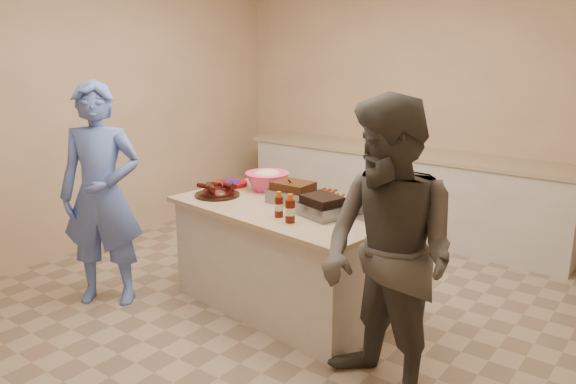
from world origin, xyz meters
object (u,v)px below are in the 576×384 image
Objects in this scene: island at (284,306)px; bbq_bottle_b at (279,217)px; coleslaw_bowl at (267,190)px; mustard_bottle at (280,199)px; rib_platter at (217,196)px; plastic_cup at (258,183)px; roasting_pan at (386,219)px; guest_blue at (111,299)px; bbq_bottle_a at (290,222)px.

island is 0.85m from bbq_bottle_b.
coleslaw_bowl is 2.75× the size of mustard_bottle.
rib_platter reaches higher than island.
island is at bearing -35.14° from plastic_cup.
rib_platter is 1.97× the size of bbq_bottle_b.
plastic_cup reaches higher than island.
roasting_pan is 2.29m from guest_blue.
roasting_pan reaches higher than island.
bbq_bottle_a is 0.15m from bbq_bottle_b.
rib_platter reaches higher than guest_blue.
coleslaw_bowl is 3.41× the size of plastic_cup.
island is 5.42× the size of roasting_pan.
plastic_cup is at bearing 151.57° from island.
bbq_bottle_b is at bearing -10.73° from rib_platter.
bbq_bottle_b reaches higher than guest_blue.
rib_platter is 0.74m from bbq_bottle_b.
bbq_bottle_a is (0.27, -0.28, 0.81)m from island.
coleslaw_bowl is at bearing -173.36° from roasting_pan.
bbq_bottle_b is 1.63m from guest_blue.
rib_platter is 0.43m from coleslaw_bowl.
rib_platter is 1.20m from guest_blue.
roasting_pan is 0.90m from mustard_bottle.
island is 12.98× the size of mustard_bottle.
bbq_bottle_a is (0.87, -0.19, 0.00)m from rib_platter.
bbq_bottle_b is (0.53, -0.52, 0.00)m from coleslaw_bowl.
bbq_bottle_b is at bearing -52.82° from mustard_bottle.
rib_platter is at bearing -88.96° from plastic_cup.
island is 4.72× the size of coleslaw_bowl.
rib_platter is 0.98× the size of coleslaw_bowl.
island is at bearing -36.62° from coleslaw_bowl.
rib_platter is 0.51m from mustard_bottle.
coleslaw_bowl is (0.20, 0.39, 0.00)m from rib_platter.
bbq_bottle_b reaches higher than roasting_pan.
guest_blue is at bearing -141.22° from island.
guest_blue is at bearing -139.98° from mustard_bottle.
rib_platter is at bearing 167.59° from bbq_bottle_a.
coleslaw_bowl is at bearing 62.53° from rib_platter.
guest_blue is (-0.78, -1.04, -0.81)m from coleslaw_bowl.
island reaches higher than guest_blue.
rib_platter reaches higher than plastic_cup.
plastic_cup reaches higher than guest_blue.
mustard_bottle is 1.59m from guest_blue.
rib_platter reaches higher than mustard_bottle.
bbq_bottle_a reaches higher than mustard_bottle.
rib_platter is 1.80× the size of bbq_bottle_a.
rib_platter is 2.70× the size of mustard_bottle.
bbq_bottle_a is 1.50× the size of mustard_bottle.
roasting_pan is 2.39× the size of mustard_bottle.
coleslaw_bowl is 1.54m from guest_blue.
mustard_bottle is (-0.27, 0.36, 0.00)m from bbq_bottle_b.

